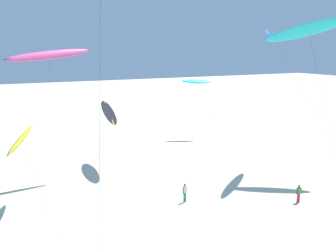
{
  "coord_description": "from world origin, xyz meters",
  "views": [
    {
      "loc": [
        -11.54,
        -3.27,
        13.18
      ],
      "look_at": [
        0.73,
        21.15,
        7.38
      ],
      "focal_mm": 38.56,
      "sensor_mm": 36.0,
      "label": 1
    }
  ],
  "objects_px": {
    "flying_kite_8": "(196,82)",
    "flying_kite_0": "(21,140)",
    "flying_kite_6": "(109,112)",
    "flying_kite_3": "(50,55)",
    "person_foreground_walker": "(299,193)",
    "flying_kite_5": "(309,29)",
    "flying_kite_2": "(273,35)",
    "person_near_right": "(185,192)"
  },
  "relations": [
    {
      "from": "flying_kite_0",
      "to": "person_foreground_walker",
      "type": "distance_m",
      "value": 23.73
    },
    {
      "from": "flying_kite_6",
      "to": "flying_kite_5",
      "type": "bearing_deg",
      "value": -32.62
    },
    {
      "from": "flying_kite_0",
      "to": "person_foreground_walker",
      "type": "height_order",
      "value": "flying_kite_0"
    },
    {
      "from": "person_foreground_walker",
      "to": "person_near_right",
      "type": "distance_m",
      "value": 9.97
    },
    {
      "from": "flying_kite_5",
      "to": "person_near_right",
      "type": "relative_size",
      "value": 9.95
    },
    {
      "from": "flying_kite_0",
      "to": "flying_kite_3",
      "type": "xyz_separation_m",
      "value": [
        3.79,
        7.55,
        6.39
      ]
    },
    {
      "from": "flying_kite_5",
      "to": "flying_kite_2",
      "type": "bearing_deg",
      "value": 133.31
    },
    {
      "from": "flying_kite_3",
      "to": "flying_kite_6",
      "type": "xyz_separation_m",
      "value": [
        6.08,
        1.12,
        -6.28
      ]
    },
    {
      "from": "flying_kite_8",
      "to": "person_near_right",
      "type": "xyz_separation_m",
      "value": [
        -13.3,
        -20.36,
        -7.59
      ]
    },
    {
      "from": "flying_kite_8",
      "to": "person_foreground_walker",
      "type": "bearing_deg",
      "value": -100.08
    },
    {
      "from": "flying_kite_2",
      "to": "flying_kite_3",
      "type": "relative_size",
      "value": 1.13
    },
    {
      "from": "flying_kite_0",
      "to": "flying_kite_6",
      "type": "xyz_separation_m",
      "value": [
        9.87,
        8.66,
        0.1
      ]
    },
    {
      "from": "flying_kite_2",
      "to": "flying_kite_6",
      "type": "relative_size",
      "value": 1.67
    },
    {
      "from": "flying_kite_3",
      "to": "person_foreground_walker",
      "type": "bearing_deg",
      "value": -41.65
    },
    {
      "from": "flying_kite_0",
      "to": "flying_kite_3",
      "type": "distance_m",
      "value": 10.59
    },
    {
      "from": "flying_kite_5",
      "to": "flying_kite_6",
      "type": "distance_m",
      "value": 22.63
    },
    {
      "from": "flying_kite_2",
      "to": "person_foreground_walker",
      "type": "distance_m",
      "value": 16.4
    },
    {
      "from": "flying_kite_0",
      "to": "flying_kite_8",
      "type": "relative_size",
      "value": 0.81
    },
    {
      "from": "flying_kite_5",
      "to": "person_near_right",
      "type": "distance_m",
      "value": 20.51
    },
    {
      "from": "flying_kite_0",
      "to": "flying_kite_3",
      "type": "height_order",
      "value": "flying_kite_3"
    },
    {
      "from": "flying_kite_6",
      "to": "flying_kite_8",
      "type": "relative_size",
      "value": 0.9
    },
    {
      "from": "flying_kite_8",
      "to": "flying_kite_0",
      "type": "bearing_deg",
      "value": -147.38
    },
    {
      "from": "flying_kite_0",
      "to": "person_foreground_walker",
      "type": "xyz_separation_m",
      "value": [
        21.58,
        -8.28,
        -5.38
      ]
    },
    {
      "from": "flying_kite_2",
      "to": "flying_kite_6",
      "type": "height_order",
      "value": "flying_kite_2"
    },
    {
      "from": "person_foreground_walker",
      "to": "flying_kite_0",
      "type": "bearing_deg",
      "value": 159.02
    },
    {
      "from": "flying_kite_3",
      "to": "flying_kite_8",
      "type": "bearing_deg",
      "value": 22.28
    },
    {
      "from": "flying_kite_3",
      "to": "flying_kite_5",
      "type": "relative_size",
      "value": 0.8
    },
    {
      "from": "person_foreground_walker",
      "to": "flying_kite_8",
      "type": "bearing_deg",
      "value": 79.92
    },
    {
      "from": "flying_kite_3",
      "to": "person_foreground_walker",
      "type": "relative_size",
      "value": 8.21
    },
    {
      "from": "flying_kite_0",
      "to": "flying_kite_5",
      "type": "xyz_separation_m",
      "value": [
        27.44,
        -2.58,
        8.88
      ]
    },
    {
      "from": "flying_kite_3",
      "to": "person_foreground_walker",
      "type": "distance_m",
      "value": 26.55
    },
    {
      "from": "flying_kite_2",
      "to": "flying_kite_0",
      "type": "bearing_deg",
      "value": 179.89
    },
    {
      "from": "person_near_right",
      "to": "person_foreground_walker",
      "type": "bearing_deg",
      "value": -27.21
    },
    {
      "from": "flying_kite_5",
      "to": "flying_kite_6",
      "type": "relative_size",
      "value": 1.84
    },
    {
      "from": "flying_kite_6",
      "to": "flying_kite_8",
      "type": "height_order",
      "value": "flying_kite_8"
    },
    {
      "from": "flying_kite_5",
      "to": "person_foreground_walker",
      "type": "height_order",
      "value": "flying_kite_5"
    },
    {
      "from": "flying_kite_8",
      "to": "flying_kite_5",
      "type": "bearing_deg",
      "value": -85.75
    },
    {
      "from": "flying_kite_6",
      "to": "flying_kite_2",
      "type": "bearing_deg",
      "value": -29.84
    },
    {
      "from": "person_near_right",
      "to": "flying_kite_6",
      "type": "bearing_deg",
      "value": 102.94
    },
    {
      "from": "flying_kite_5",
      "to": "flying_kite_6",
      "type": "height_order",
      "value": "flying_kite_5"
    },
    {
      "from": "flying_kite_0",
      "to": "flying_kite_8",
      "type": "xyz_separation_m",
      "value": [
        26.01,
        16.65,
        2.24
      ]
    },
    {
      "from": "flying_kite_3",
      "to": "flying_kite_6",
      "type": "distance_m",
      "value": 8.81
    }
  ]
}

